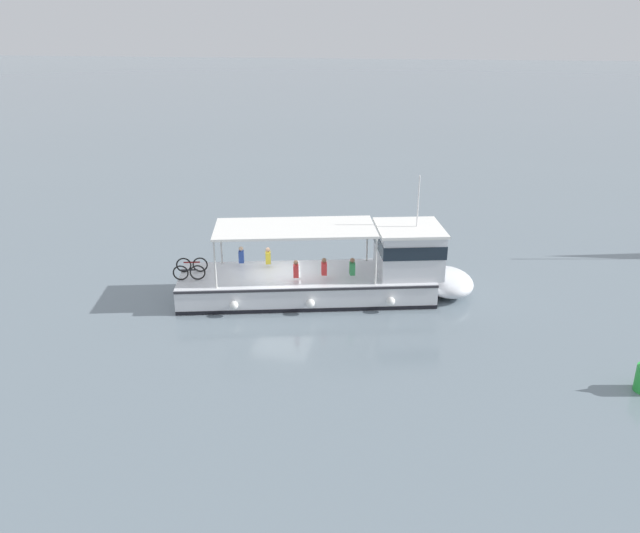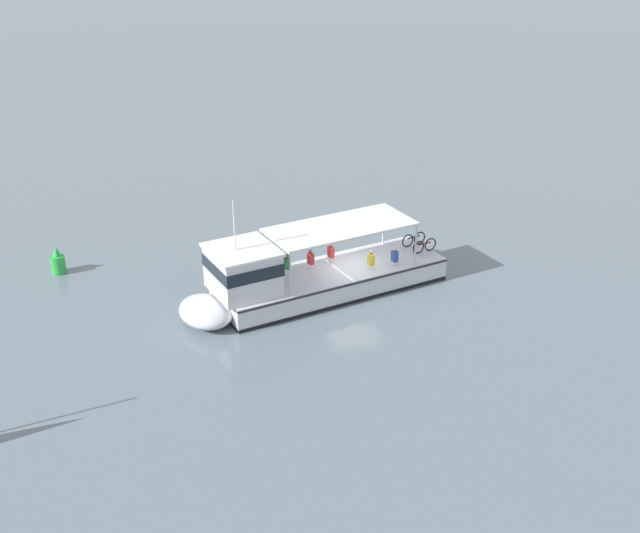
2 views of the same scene
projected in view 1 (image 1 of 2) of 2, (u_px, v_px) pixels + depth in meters
name	position (u px, v px, depth m)	size (l,w,h in m)	color
ground_plane	(282.00, 295.00, 27.30)	(400.00, 400.00, 0.00)	slate
ferry_main	(343.00, 274.00, 26.86)	(5.96, 13.07, 5.32)	silver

